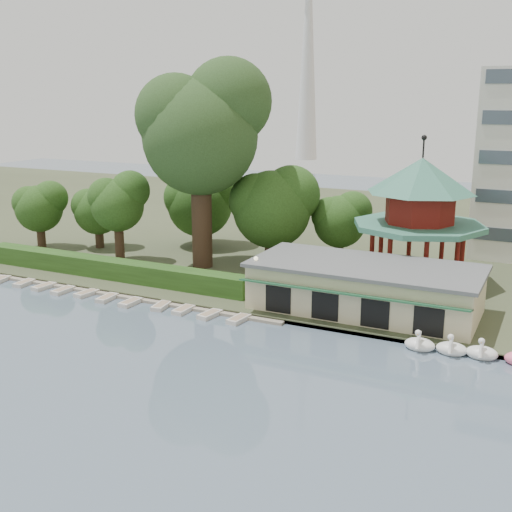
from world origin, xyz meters
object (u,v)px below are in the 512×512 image
Objects in this scene: big_tree at (202,126)px; pavilion at (420,208)px; boathouse at (365,287)px; dock at (114,293)px.

pavilion is at bearing 10.37° from big_tree.
boathouse is 11.43m from pavilion.
big_tree is at bearing -169.63° from pavilion.
big_tree is (-20.84, -3.82, 7.18)m from pavilion.
boathouse is (22.00, 4.77, 2.25)m from dock.
big_tree is at bearing 161.76° from boathouse.
boathouse is 23.34m from big_tree.
pavilion is at bearing 31.66° from dock.
pavilion is 22.37m from big_tree.
dock is at bearing -167.76° from boathouse.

